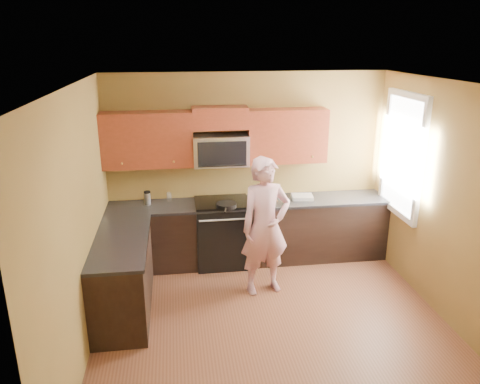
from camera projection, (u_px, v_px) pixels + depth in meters
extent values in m
plane|color=brown|center=(273.00, 326.00, 5.29)|extent=(4.00, 4.00, 0.00)
plane|color=white|center=(280.00, 85.00, 4.44)|extent=(4.00, 4.00, 0.00)
plane|color=brown|center=(247.00, 167.00, 6.74)|extent=(4.00, 0.00, 4.00)
plane|color=brown|center=(343.00, 327.00, 2.99)|extent=(4.00, 0.00, 4.00)
plane|color=brown|center=(79.00, 226.00, 4.60)|extent=(0.00, 4.00, 4.00)
plane|color=brown|center=(453.00, 207.00, 5.13)|extent=(0.00, 4.00, 4.00)
cube|color=black|center=(250.00, 232.00, 6.75)|extent=(4.00, 0.60, 0.88)
cube|color=black|center=(123.00, 277.00, 5.49)|extent=(0.60, 1.60, 0.88)
cube|color=black|center=(250.00, 203.00, 6.59)|extent=(4.00, 0.62, 0.04)
cube|color=black|center=(121.00, 241.00, 5.34)|extent=(0.62, 1.60, 0.04)
cube|color=maroon|center=(220.00, 118.00, 6.30)|extent=(0.76, 0.33, 0.30)
imported|color=#DB6D8B|center=(265.00, 227.00, 5.79)|extent=(0.73, 0.55, 1.78)
cube|color=#B27F47|center=(273.00, 200.00, 6.62)|extent=(0.12, 0.12, 0.01)
ellipsoid|color=silver|center=(262.00, 203.00, 6.44)|extent=(0.15, 0.15, 0.06)
ellipsoid|color=silver|center=(285.00, 201.00, 6.53)|extent=(0.13, 0.14, 0.07)
cube|color=silver|center=(302.00, 197.00, 6.71)|extent=(0.33, 0.28, 0.05)
cylinder|color=silver|center=(169.00, 197.00, 6.61)|extent=(0.09, 0.09, 0.12)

